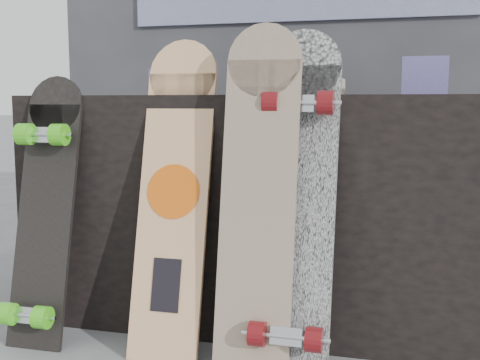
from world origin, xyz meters
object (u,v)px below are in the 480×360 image
(longboard_celtic, at_px, (259,187))
(longboard_cascadia, at_px, (296,194))
(skateboard_dark, at_px, (43,207))
(longboard_geisha, at_px, (174,187))
(vendor_table, at_px, (261,208))

(longboard_celtic, xyz_separation_m, longboard_cascadia, (0.10, 0.04, -0.02))
(longboard_celtic, relative_size, longboard_cascadia, 1.01)
(longboard_cascadia, distance_m, skateboard_dark, 0.82)
(longboard_celtic, height_order, skateboard_dark, longboard_celtic)
(longboard_geisha, height_order, skateboard_dark, longboard_geisha)
(skateboard_dark, bearing_deg, longboard_cascadia, 1.65)
(vendor_table, distance_m, longboard_geisha, 0.42)
(vendor_table, bearing_deg, longboard_cascadia, -63.27)
(longboard_geisha, bearing_deg, longboard_cascadia, -3.79)
(longboard_celtic, bearing_deg, longboard_geisha, 166.36)
(longboard_cascadia, xyz_separation_m, skateboard_dark, (-0.82, -0.02, -0.07))
(longboard_cascadia, bearing_deg, vendor_table, 116.73)
(skateboard_dark, bearing_deg, vendor_table, 32.74)
(vendor_table, height_order, skateboard_dark, skateboard_dark)
(longboard_geisha, bearing_deg, skateboard_dark, -173.54)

